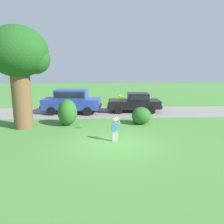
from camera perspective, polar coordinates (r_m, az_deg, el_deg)
name	(u,v)px	position (r m, az deg, el deg)	size (l,w,h in m)	color
ground_plane	(114,144)	(10.81, 0.45, -8.29)	(80.00, 80.00, 0.00)	#478438
driveway_strip	(108,112)	(18.06, -0.96, -0.06)	(28.00, 4.40, 0.02)	gray
oak_tree_large	(19,58)	(14.28, -22.94, 12.90)	(3.54, 3.59, 6.03)	brown
shrub_near_tree	(67,113)	(14.34, -11.56, -0.25)	(1.22, 1.44, 1.67)	#286023
shrub_centre_left	(141,116)	(14.51, 7.45, -1.05)	(1.25, 1.26, 1.11)	#286023
parked_sedan	(135,102)	(18.24, 6.04, 2.67)	(4.49, 2.28, 1.56)	black
parked_suv	(72,100)	(17.85, -10.45, 3.09)	(4.84, 2.40, 1.92)	#28429E
child_thrower	(115,128)	(10.95, 0.74, -4.09)	(0.47, 0.24, 1.29)	white
frisbee	(120,97)	(11.84, 2.20, 3.97)	(0.31, 0.25, 0.24)	yellow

